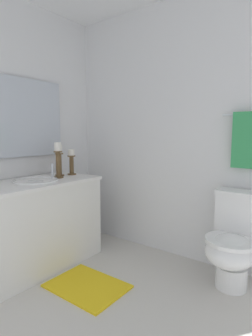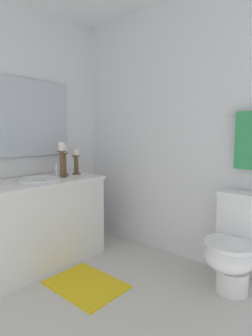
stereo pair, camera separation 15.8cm
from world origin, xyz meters
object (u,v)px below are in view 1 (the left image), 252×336
at_px(sink_basin, 36,185).
at_px(bath_mat, 87,286).
at_px(candle_holder_short, 59,159).
at_px(mirror, 15,117).
at_px(candle_holder_tall, 72,162).
at_px(vanity_cabinet, 37,223).
at_px(candle_holder_mid, 58,159).
at_px(toilet, 233,242).
at_px(towel_near_vanity, 247,140).

height_order(sink_basin, bath_mat, sink_basin).
bearing_deg(sink_basin, candle_holder_short, 101.52).
distance_m(mirror, candle_holder_tall, 0.68).
bearing_deg(vanity_cabinet, candle_holder_mid, 82.83).
xyz_separation_m(candle_holder_tall, toilet, (1.57, 0.25, -0.56)).
distance_m(mirror, candle_holder_short, 0.56).
bearing_deg(mirror, bath_mat, 0.00).
distance_m(vanity_cabinet, candle_holder_short, 0.65).
bearing_deg(toilet, sink_basin, -155.62).
xyz_separation_m(sink_basin, mirror, (-0.28, -0.00, 0.61)).
xyz_separation_m(vanity_cabinet, candle_holder_short, (-0.07, 0.33, 0.56)).
height_order(toilet, bath_mat, toilet).
xyz_separation_m(vanity_cabinet, toilet, (1.54, 0.70, -0.03)).
relative_size(sink_basin, candle_holder_tall, 1.54).
height_order(vanity_cabinet, candle_holder_mid, candle_holder_mid).
bearing_deg(vanity_cabinet, candle_holder_tall, 93.18).
distance_m(mirror, towel_near_vanity, 2.05).
bearing_deg(vanity_cabinet, bath_mat, 0.00).
bearing_deg(toilet, candle_holder_short, -167.03).
distance_m(vanity_cabinet, toilet, 1.69).
xyz_separation_m(towel_near_vanity, bath_mat, (-0.93, -0.90, -1.15)).
height_order(vanity_cabinet, sink_basin, sink_basin).
height_order(sink_basin, towel_near_vanity, towel_near_vanity).
xyz_separation_m(candle_holder_mid, towel_near_vanity, (1.52, 0.67, 0.19)).
xyz_separation_m(sink_basin, bath_mat, (0.62, -0.00, -0.74)).
height_order(sink_basin, candle_holder_mid, candle_holder_mid).
distance_m(toilet, towel_near_vanity, 0.82).
relative_size(candle_holder_short, toilet, 0.42).
xyz_separation_m(vanity_cabinet, candle_holder_mid, (0.03, 0.24, 0.58)).
bearing_deg(candle_holder_mid, bath_mat, -21.55).
bearing_deg(toilet, towel_near_vanity, 86.36).
relative_size(candle_holder_mid, bath_mat, 0.57).
xyz_separation_m(sink_basin, candle_holder_short, (-0.07, 0.33, 0.20)).
xyz_separation_m(vanity_cabinet, sink_basin, (0.00, 0.00, 0.36)).
bearing_deg(candle_holder_mid, toilet, 17.06).
xyz_separation_m(candle_holder_short, toilet, (1.61, 0.37, -0.59)).
distance_m(vanity_cabinet, sink_basin, 0.36).
height_order(candle_holder_short, bath_mat, candle_holder_short).
bearing_deg(candle_holder_tall, sink_basin, -86.81).
bearing_deg(bath_mat, sink_basin, 179.91).
bearing_deg(toilet, candle_holder_tall, -171.01).
bearing_deg(candle_holder_short, vanity_cabinet, -78.52).
bearing_deg(mirror, towel_near_vanity, 26.23).
bearing_deg(towel_near_vanity, vanity_cabinet, -149.82).
xyz_separation_m(toilet, bath_mat, (-0.91, -0.70, -0.36)).
distance_m(sink_basin, candle_holder_short, 0.39).
height_order(candle_holder_mid, bath_mat, candle_holder_mid).
xyz_separation_m(sink_basin, towel_near_vanity, (1.55, 0.90, 0.41)).
relative_size(mirror, candle_holder_short, 3.34).
height_order(candle_holder_short, toilet, candle_holder_short).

